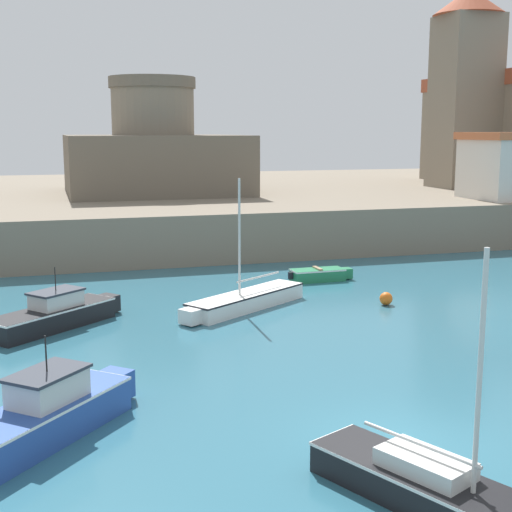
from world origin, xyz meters
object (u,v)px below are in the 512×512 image
sailboat_black_3 (455,497)px  motorboat_blue_6 (47,413)px  mooring_buoy (386,299)px  dinghy_green_1 (319,274)px  sailboat_white_2 (245,300)px  fortress (154,155)px  motorboat_black_4 (55,314)px

sailboat_black_3 → motorboat_blue_6: size_ratio=1.31×
motorboat_blue_6 → mooring_buoy: 17.24m
dinghy_green_1 → sailboat_black_3: (-5.66, -21.52, 0.10)m
dinghy_green_1 → sailboat_black_3: sailboat_black_3 is taller
sailboat_white_2 → fortress: bearing=89.9°
motorboat_blue_6 → dinghy_green_1: bearing=49.4°
dinghy_green_1 → sailboat_white_2: bearing=-138.9°
sailboat_black_3 → motorboat_blue_6: bearing=141.1°
dinghy_green_1 → sailboat_black_3: 22.25m
motorboat_black_4 → motorboat_blue_6: bearing=-92.0°
sailboat_white_2 → sailboat_black_3: 17.04m
dinghy_green_1 → fortress: fortress is taller
dinghy_green_1 → motorboat_blue_6: 20.32m
mooring_buoy → sailboat_black_3: bearing=-112.3°
sailboat_white_2 → dinghy_green_1: bearing=41.1°
dinghy_green_1 → motorboat_black_4: bearing=-158.0°
motorboat_black_4 → mooring_buoy: bearing=-1.5°
sailboat_white_2 → motorboat_blue_6: 13.60m
dinghy_green_1 → motorboat_black_4: size_ratio=0.64×
motorboat_black_4 → sailboat_white_2: bearing=5.3°
mooring_buoy → fortress: size_ratio=0.04×
fortress → motorboat_black_4: bearing=-106.5°
motorboat_blue_6 → fortress: bearing=77.4°
dinghy_green_1 → fortress: size_ratio=0.26×
sailboat_white_2 → motorboat_black_4: bearing=-174.7°
sailboat_black_3 → motorboat_blue_6: (-7.57, 6.10, 0.18)m
sailboat_white_2 → motorboat_blue_6: bearing=-126.5°
dinghy_green_1 → sailboat_black_3: bearing=-104.7°
sailboat_white_2 → mooring_buoy: 6.14m
fortress → dinghy_green_1: bearing=-76.4°
sailboat_black_3 → mooring_buoy: size_ratio=11.99×
motorboat_black_4 → motorboat_blue_6: 10.23m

